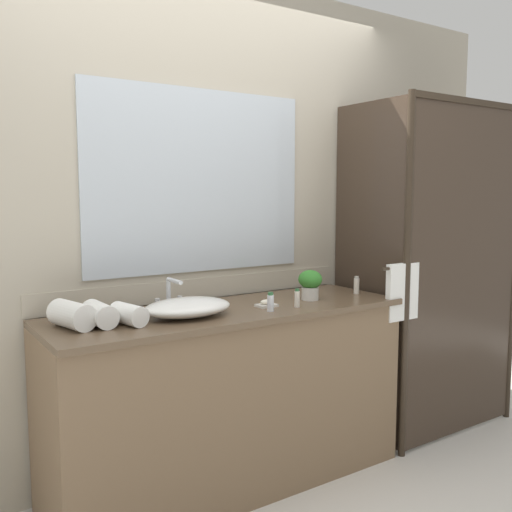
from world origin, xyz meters
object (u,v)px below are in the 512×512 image
(rolled_towel_near_edge, at_px, (72,315))
(rolled_towel_far_edge, at_px, (128,314))
(faucet, at_px, (170,298))
(soap_dish, at_px, (266,304))
(amenity_bottle_lotion, at_px, (271,302))
(sink_basin, at_px, (188,307))
(amenity_bottle_conditioner, at_px, (357,285))
(rolled_towel_middle, at_px, (100,314))
(amenity_bottle_body_wash, at_px, (297,298))
(potted_plant, at_px, (310,283))

(rolled_towel_near_edge, relative_size, rolled_towel_far_edge, 1.22)
(rolled_towel_far_edge, bearing_deg, faucet, 34.79)
(soap_dish, bearing_deg, faucet, 154.17)
(soap_dish, height_order, rolled_towel_far_edge, rolled_towel_far_edge)
(amenity_bottle_lotion, distance_m, rolled_towel_far_edge, 0.68)
(sink_basin, xyz_separation_m, faucet, (0.00, 0.19, 0.01))
(amenity_bottle_conditioner, distance_m, rolled_towel_middle, 1.45)
(sink_basin, distance_m, rolled_towel_far_edge, 0.29)
(soap_dish, height_order, amenity_bottle_conditioner, amenity_bottle_conditioner)
(faucet, height_order, amenity_bottle_body_wash, faucet)
(amenity_bottle_lotion, relative_size, rolled_towel_near_edge, 0.42)
(potted_plant, bearing_deg, rolled_towel_middle, 178.27)
(rolled_towel_near_edge, height_order, rolled_towel_far_edge, rolled_towel_near_edge)
(rolled_towel_far_edge, bearing_deg, sink_basin, 1.70)
(faucet, distance_m, potted_plant, 0.75)
(amenity_bottle_lotion, height_order, rolled_towel_far_edge, amenity_bottle_lotion)
(faucet, xyz_separation_m, amenity_bottle_lotion, (0.38, -0.31, -0.01))
(sink_basin, distance_m, soap_dish, 0.43)
(faucet, bearing_deg, rolled_towel_far_edge, -145.21)
(sink_basin, height_order, potted_plant, potted_plant)
(amenity_bottle_lotion, bearing_deg, rolled_towel_far_edge, 170.55)
(amenity_bottle_body_wash, bearing_deg, soap_dish, 141.82)
(amenity_bottle_conditioner, height_order, rolled_towel_near_edge, rolled_towel_near_edge)
(rolled_towel_near_edge, height_order, rolled_towel_middle, rolled_towel_near_edge)
(amenity_bottle_conditioner, relative_size, rolled_towel_far_edge, 0.55)
(soap_dish, distance_m, rolled_towel_middle, 0.83)
(potted_plant, bearing_deg, faucet, 165.60)
(faucet, relative_size, amenity_bottle_lotion, 1.84)
(amenity_bottle_body_wash, bearing_deg, sink_basin, 168.53)
(faucet, height_order, rolled_towel_middle, faucet)
(sink_basin, bearing_deg, rolled_towel_near_edge, 173.02)
(sink_basin, bearing_deg, rolled_towel_middle, 174.49)
(amenity_bottle_lotion, bearing_deg, rolled_towel_middle, 168.53)
(amenity_bottle_lotion, xyz_separation_m, rolled_towel_far_edge, (-0.67, 0.11, 0.00))
(sink_basin, height_order, amenity_bottle_conditioner, amenity_bottle_conditioner)
(potted_plant, height_order, amenity_bottle_conditioner, potted_plant)
(amenity_bottle_conditioner, xyz_separation_m, rolled_towel_middle, (-1.45, 0.04, 0.00))
(sink_basin, bearing_deg, faucet, 90.00)
(potted_plant, xyz_separation_m, amenity_bottle_lotion, (-0.34, -0.12, -0.05))
(amenity_bottle_body_wash, height_order, rolled_towel_middle, rolled_towel_middle)
(amenity_bottle_lotion, bearing_deg, amenity_bottle_conditioner, 9.85)
(amenity_bottle_body_wash, distance_m, rolled_towel_far_edge, 0.84)
(potted_plant, relative_size, amenity_bottle_body_wash, 1.71)
(potted_plant, height_order, rolled_towel_middle, potted_plant)
(amenity_bottle_body_wash, bearing_deg, rolled_towel_middle, 171.01)
(rolled_towel_far_edge, bearing_deg, amenity_bottle_body_wash, -7.02)
(faucet, relative_size, rolled_towel_far_edge, 0.94)
(amenity_bottle_body_wash, xyz_separation_m, amenity_bottle_conditioner, (0.51, 0.11, 0.00))
(faucet, bearing_deg, amenity_bottle_body_wash, -28.81)
(sink_basin, xyz_separation_m, amenity_bottle_body_wash, (0.55, -0.11, 0.00))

